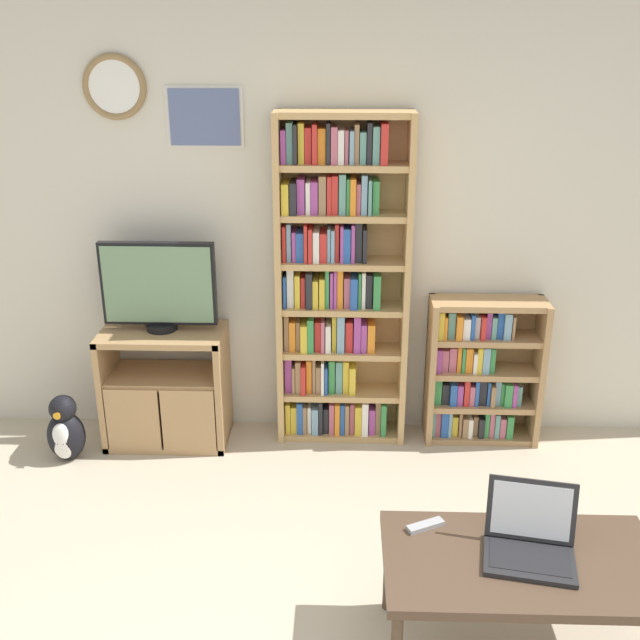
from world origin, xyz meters
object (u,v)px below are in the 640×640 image
at_px(coffee_table, 522,569).
at_px(penguin_figurine, 65,431).
at_px(tv_stand, 166,388).
at_px(laptop, 530,539).
at_px(bookshelf_tall, 336,287).
at_px(remote_near_laptop, 425,526).
at_px(television, 159,287).
at_px(bookshelf_short, 478,372).

distance_m(coffee_table, penguin_figurine, 2.73).
bearing_deg(tv_stand, laptop, -41.95).
bearing_deg(penguin_figurine, bookshelf_tall, 12.67).
bearing_deg(tv_stand, remote_near_laptop, -46.19).
relative_size(tv_stand, remote_near_laptop, 4.47).
bearing_deg(coffee_table, penguin_figurine, 148.58).
relative_size(tv_stand, television, 1.10).
height_order(coffee_table, laptop, laptop).
bearing_deg(coffee_table, remote_near_laptop, 152.92).
xyz_separation_m(coffee_table, remote_near_laptop, (-0.36, 0.18, 0.06)).
xyz_separation_m(remote_near_laptop, penguin_figurine, (-1.96, 1.23, -0.30)).
bearing_deg(laptop, coffee_table, -115.21).
height_order(remote_near_laptop, penguin_figurine, remote_near_laptop).
xyz_separation_m(television, remote_near_laptop, (1.41, -1.51, -0.50)).
bearing_deg(tv_stand, bookshelf_short, 3.40).
bearing_deg(television, bookshelf_tall, 4.09).
relative_size(remote_near_laptop, penguin_figurine, 0.40).
height_order(tv_stand, remote_near_laptop, tv_stand).
height_order(bookshelf_tall, coffee_table, bookshelf_tall).
height_order(tv_stand, coffee_table, tv_stand).
xyz_separation_m(television, penguin_figurine, (-0.55, -0.28, -0.80)).
bearing_deg(television, penguin_figurine, -152.86).
xyz_separation_m(bookshelf_tall, coffee_table, (0.74, -1.77, -0.54)).
bearing_deg(laptop, bookshelf_tall, 124.59).
xyz_separation_m(bookshelf_tall, penguin_figurine, (-1.57, -0.35, -0.78)).
xyz_separation_m(tv_stand, television, (-0.00, 0.04, 0.63)).
bearing_deg(penguin_figurine, tv_stand, 23.19).
xyz_separation_m(tv_stand, bookshelf_short, (1.89, 0.11, 0.08)).
height_order(tv_stand, bookshelf_short, bookshelf_short).
height_order(bookshelf_short, penguin_figurine, bookshelf_short).
distance_m(tv_stand, television, 0.63).
bearing_deg(laptop, remote_near_laptop, 170.13).
xyz_separation_m(television, bookshelf_tall, (1.03, 0.07, -0.02)).
height_order(bookshelf_tall, laptop, bookshelf_tall).
relative_size(bookshelf_tall, laptop, 5.07).
bearing_deg(bookshelf_tall, coffee_table, -67.22).
height_order(television, coffee_table, television).
bearing_deg(bookshelf_short, coffee_table, -93.88).
relative_size(bookshelf_short, penguin_figurine, 2.21).
bearing_deg(television, remote_near_laptop, -46.97).
xyz_separation_m(bookshelf_short, laptop, (-0.09, -1.72, 0.11)).
xyz_separation_m(bookshelf_short, remote_near_laptop, (-0.48, -1.58, 0.05)).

